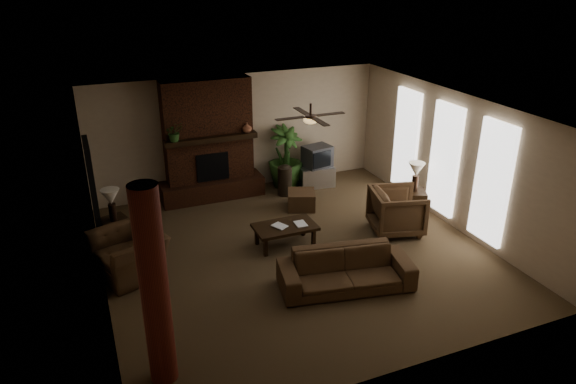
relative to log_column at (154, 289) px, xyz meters
name	(u,v)px	position (x,y,z in m)	size (l,w,h in m)	color
room_shell	(296,185)	(2.95, 2.40, 0.00)	(7.00, 7.00, 7.00)	brown
fireplace	(209,150)	(2.15, 5.62, -0.24)	(2.40, 0.70, 2.80)	#432011
windows	(444,159)	(6.40, 2.60, -0.05)	(0.08, 3.65, 2.35)	white
log_column	(154,289)	(0.00, 0.00, 0.00)	(0.36, 0.36, 2.80)	maroon
doorway	(94,195)	(-0.49, 4.20, -0.35)	(0.10, 1.00, 2.10)	black
ceiling_fan	(310,118)	(3.35, 2.70, 1.13)	(1.35, 1.35, 0.37)	black
sofa	(346,264)	(3.27, 0.99, -0.96)	(2.26, 0.66, 0.88)	#4D3621
armchair_left	(129,247)	(-0.07, 2.84, -0.87)	(1.21, 0.79, 1.06)	#4D3621
armchair_right	(397,209)	(5.20, 2.41, -0.89)	(0.99, 0.93, 1.02)	#4D3621
coffee_table	(285,228)	(2.86, 2.74, -1.03)	(1.20, 0.70, 0.43)	black
ottoman	(301,200)	(3.85, 4.19, -1.20)	(0.60, 0.60, 0.40)	#4D3621
tv_stand	(316,176)	(4.73, 5.27, -1.15)	(0.85, 0.50, 0.50)	silver
tv	(317,156)	(4.76, 5.29, -0.64)	(0.73, 0.64, 0.52)	#353537
floor_vase	(285,178)	(3.79, 5.04, -0.97)	(0.34, 0.34, 0.77)	black
floor_plant	(285,170)	(4.02, 5.55, -0.97)	(0.85, 1.52, 0.85)	#2F5522
side_table_left	(116,232)	(-0.20, 4.04, -1.12)	(0.50, 0.50, 0.55)	black
lamp_left	(111,199)	(-0.20, 3.98, -0.40)	(0.46, 0.46, 0.65)	black
side_table_right	(413,203)	(6.00, 2.96, -1.12)	(0.50, 0.50, 0.55)	black
lamp_right	(416,171)	(6.01, 2.99, -0.40)	(0.45, 0.45, 0.65)	black
mantel_plant	(174,134)	(1.34, 5.33, 0.32)	(0.38, 0.42, 0.33)	#2F5522
mantel_vase	(247,128)	(2.99, 5.36, 0.27)	(0.22, 0.23, 0.22)	brown
book_a	(276,222)	(2.65, 2.68, -0.83)	(0.22, 0.03, 0.29)	#999999
book_b	(296,219)	(3.05, 2.67, -0.82)	(0.21, 0.02, 0.29)	#999999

